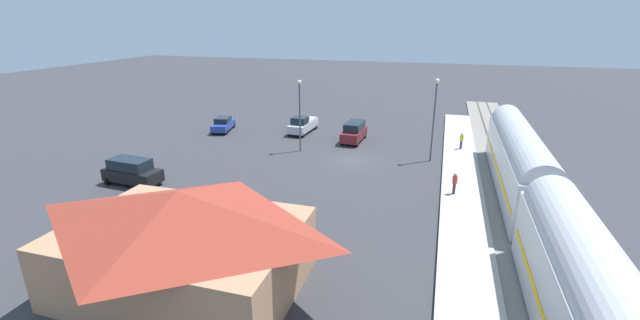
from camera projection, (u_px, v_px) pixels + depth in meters
name	position (u px, v px, depth m)	size (l,w,h in m)	color
ground_plane	(353.00, 161.00, 40.54)	(200.00, 200.00, 0.00)	#38383D
railway_track	(508.00, 175.00, 36.71)	(4.80, 70.00, 0.30)	gray
platform	(461.00, 170.00, 37.78)	(3.20, 46.00, 0.30)	#B7B2A8
passenger_train	(544.00, 210.00, 23.66)	(2.93, 39.43, 4.98)	silver
station_building	(183.00, 238.00, 20.79)	(12.30, 8.88, 5.31)	tan
pedestrian_on_platform	(455.00, 182.00, 31.95)	(0.36, 0.36, 1.71)	#333338
pedestrian_waiting_far	(462.00, 140.00, 43.08)	(0.36, 0.36, 1.71)	#23284C
suv_maroon	(354.00, 131.00, 46.74)	(2.18, 4.98, 2.22)	maroon
suv_black	(132.00, 171.00, 34.54)	(5.03, 2.68, 2.22)	black
pickup_silver	(303.00, 124.00, 50.38)	(2.24, 5.50, 2.14)	silver
sedan_blue	(223.00, 124.00, 51.13)	(2.78, 4.79, 1.74)	#283D9E
light_pole_near_platform	(435.00, 111.00, 39.01)	(0.44, 0.44, 7.99)	#515156
light_pole_lot_center	(300.00, 107.00, 42.12)	(0.44, 0.44, 7.43)	#515156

